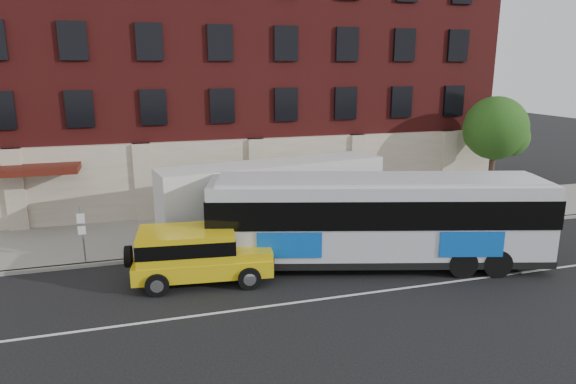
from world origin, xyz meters
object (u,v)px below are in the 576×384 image
object	(u,v)px
sign_pole	(82,232)
shipping_container	(274,200)
street_tree	(496,131)
city_bus	(378,218)
yellow_suv	(196,252)

from	to	relation	value
sign_pole	shipping_container	world-z (taller)	shipping_container
sign_pole	shipping_container	size ratio (longest dim) A/B	0.23
street_tree	shipping_container	xyz separation A→B (m)	(-13.61, -1.88, -2.62)
street_tree	city_bus	distance (m)	12.66
sign_pole	city_bus	bearing A→B (deg)	-15.93
sign_pole	yellow_suv	distance (m)	5.13
shipping_container	city_bus	bearing A→B (deg)	-56.97
sign_pole	city_bus	distance (m)	11.99
sign_pole	yellow_suv	world-z (taller)	sign_pole
city_bus	shipping_container	bearing A→B (deg)	123.03
city_bus	shipping_container	xyz separation A→B (m)	(-3.08, 4.74, -0.25)
city_bus	shipping_container	size ratio (longest dim) A/B	1.25
street_tree	shipping_container	bearing A→B (deg)	-172.12
sign_pole	city_bus	world-z (taller)	city_bus
street_tree	shipping_container	distance (m)	13.99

